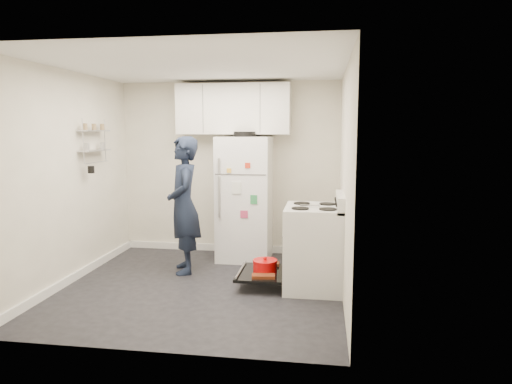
% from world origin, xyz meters
% --- Properties ---
extents(room, '(3.21, 3.21, 2.51)m').
position_xyz_m(room, '(-0.03, 0.03, 1.21)').
color(room, black).
rests_on(room, ground).
extents(electric_range, '(0.66, 0.76, 1.10)m').
position_xyz_m(electric_range, '(1.26, 0.15, 0.47)').
color(electric_range, silver).
rests_on(electric_range, ground).
extents(open_oven_door, '(0.55, 0.70, 0.22)m').
position_xyz_m(open_oven_door, '(0.69, 0.14, 0.19)').
color(open_oven_door, black).
rests_on(open_oven_door, ground).
extents(refrigerator, '(0.72, 0.74, 1.79)m').
position_xyz_m(refrigerator, '(0.29, 1.25, 0.87)').
color(refrigerator, white).
rests_on(refrigerator, ground).
extents(upper_cabinets, '(1.60, 0.33, 0.70)m').
position_xyz_m(upper_cabinets, '(0.10, 1.43, 2.10)').
color(upper_cabinets, silver).
rests_on(upper_cabinets, room).
extents(wall_shelf_rack, '(0.14, 0.60, 0.61)m').
position_xyz_m(wall_shelf_rack, '(-1.52, 0.49, 1.68)').
color(wall_shelf_rack, '#B2B2B7').
rests_on(wall_shelf_rack, room).
extents(person, '(0.61, 0.74, 1.73)m').
position_xyz_m(person, '(-0.37, 0.53, 0.87)').
color(person, black).
rests_on(person, ground).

